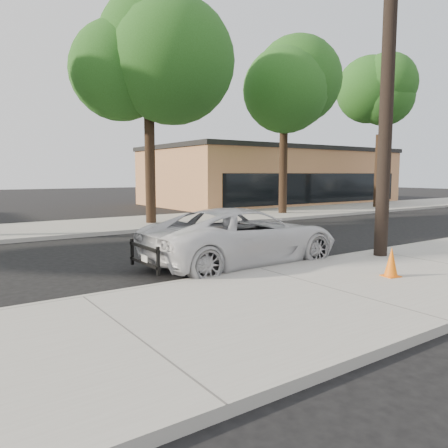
{
  "coord_description": "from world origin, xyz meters",
  "views": [
    {
      "loc": [
        -6.2,
        -9.63,
        2.28
      ],
      "look_at": [
        0.11,
        -0.53,
        1.0
      ],
      "focal_mm": 35.0,
      "sensor_mm": 36.0,
      "label": 1
    }
  ],
  "objects": [
    {
      "name": "traffic_cone",
      "position": [
        1.73,
        -4.29,
        0.45
      ],
      "size": [
        0.37,
        0.37,
        0.62
      ],
      "rotation": [
        0.0,
        0.0,
        -0.19
      ],
      "color": "orange",
      "rests_on": "near_sidewalk"
    },
    {
      "name": "curb_near",
      "position": [
        0.0,
        -2.1,
        0.07
      ],
      "size": [
        90.0,
        0.12,
        0.16
      ],
      "primitive_type": "cube",
      "color": "#9E9B93",
      "rests_on": "ground"
    },
    {
      "name": "utility_pole",
      "position": [
        3.6,
        -2.7,
        4.7
      ],
      "size": [
        1.4,
        0.34,
        9.0
      ],
      "color": "black",
      "rests_on": "near_sidewalk"
    },
    {
      "name": "police_cruiser",
      "position": [
        0.37,
        -1.0,
        0.72
      ],
      "size": [
        5.2,
        2.45,
        1.44
      ],
      "primitive_type": "imported",
      "rotation": [
        0.0,
        0.0,
        1.58
      ],
      "color": "silver",
      "rests_on": "ground"
    },
    {
      "name": "near_sidewalk",
      "position": [
        0.0,
        -4.3,
        0.07
      ],
      "size": [
        90.0,
        4.4,
        0.15
      ],
      "primitive_type": "cube",
      "color": "gray",
      "rests_on": "ground"
    },
    {
      "name": "far_sidewalk",
      "position": [
        0.0,
        8.5,
        0.07
      ],
      "size": [
        90.0,
        5.0,
        0.15
      ],
      "primitive_type": "cube",
      "color": "gray",
      "rests_on": "ground"
    },
    {
      "name": "ground",
      "position": [
        0.0,
        0.0,
        0.0
      ],
      "size": [
        120.0,
        120.0,
        0.0
      ],
      "primitive_type": "plane",
      "color": "black",
      "rests_on": "ground"
    },
    {
      "name": "tree_e",
      "position": [
        18.21,
        7.74,
        6.7
      ],
      "size": [
        4.8,
        4.65,
        9.25
      ],
      "color": "black",
      "rests_on": "far_sidewalk"
    },
    {
      "name": "tree_d",
      "position": [
        10.2,
        7.95,
        6.37
      ],
      "size": [
        4.5,
        4.35,
        8.75
      ],
      "color": "black",
      "rests_on": "far_sidewalk"
    },
    {
      "name": "building_main",
      "position": [
        16.0,
        16.0,
        2.0
      ],
      "size": [
        18.0,
        10.0,
        4.0
      ],
      "primitive_type": "cube",
      "color": "#B9784D",
      "rests_on": "ground"
    },
    {
      "name": "tree_c",
      "position": [
        2.22,
        7.64,
        6.91
      ],
      "size": [
        4.96,
        4.8,
        9.55
      ],
      "color": "black",
      "rests_on": "far_sidewalk"
    }
  ]
}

